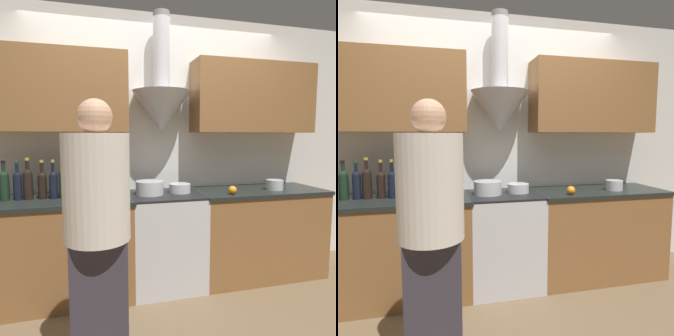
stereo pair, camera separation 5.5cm
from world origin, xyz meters
The scene contains 19 objects.
ground_plane centered at (0.00, 0.00, 0.00)m, with size 12.00×12.00×0.00m, color brown.
wall_back centered at (0.01, 0.57, 1.47)m, with size 8.40×0.56×2.60m.
counter_left centered at (-0.93, 0.30, 0.44)m, with size 1.23×0.62×0.88m.
counter_right centered at (0.96, 0.30, 0.44)m, with size 1.30×0.62×0.88m.
stove_range centered at (0.00, 0.30, 0.44)m, with size 0.66×0.60×0.88m.
wine_bottle_1 centered at (-1.36, 0.35, 1.02)m, with size 0.08×0.08×0.33m.
wine_bottle_2 centered at (-1.26, 0.34, 1.02)m, with size 0.07×0.07×0.33m.
wine_bottle_3 centered at (-1.18, 0.35, 1.03)m, with size 0.08×0.08×0.35m.
wine_bottle_4 centered at (-1.07, 0.35, 1.01)m, with size 0.07×0.07×0.33m.
wine_bottle_5 centered at (-0.98, 0.33, 1.01)m, with size 0.07×0.07×0.33m.
wine_bottle_6 centered at (-0.90, 0.33, 1.02)m, with size 0.07×0.07×0.34m.
wine_bottle_7 centered at (-0.82, 0.34, 1.02)m, with size 0.08×0.08×0.35m.
wine_bottle_8 centered at (-0.72, 0.34, 1.02)m, with size 0.07×0.07×0.34m.
wine_bottle_9 centered at (-0.64, 0.33, 1.02)m, with size 0.08×0.08×0.34m.
stock_pot centered at (-0.15, 0.30, 0.94)m, with size 0.26×0.26×0.12m.
mixing_bowl centered at (0.15, 0.32, 0.92)m, with size 0.20×0.20×0.08m.
orange_fruit centered at (0.59, 0.12, 0.92)m, with size 0.08×0.08×0.08m.
saucepan centered at (1.11, 0.23, 0.93)m, with size 0.16×0.16×0.10m.
person_foreground_left centered at (-0.64, -0.79, 0.88)m, with size 0.34×0.34×1.60m.
Camera 1 is at (-0.66, -2.36, 1.41)m, focal length 32.00 mm.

